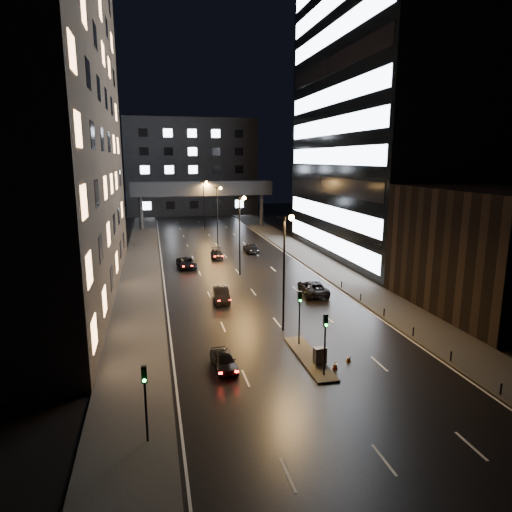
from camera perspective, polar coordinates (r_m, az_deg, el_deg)
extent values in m
plane|color=black|center=(70.58, -3.86, 0.00)|extent=(160.00, 160.00, 0.00)
cube|color=#383533|center=(64.89, -14.12, -1.35)|extent=(5.00, 110.00, 0.15)
cube|color=#383533|center=(68.90, 7.13, -0.30)|extent=(5.00, 110.00, 0.15)
cube|color=#2D2319|center=(53.77, -26.64, 16.48)|extent=(15.00, 48.00, 40.00)
cube|color=black|center=(49.02, 26.21, 0.57)|extent=(10.00, 18.00, 12.00)
cube|color=black|center=(73.87, 16.94, 17.62)|extent=(20.00, 36.00, 45.00)
cube|color=#333335|center=(126.67, -8.17, 10.95)|extent=(34.00, 14.00, 25.00)
cube|color=#333335|center=(98.97, -6.71, 8.38)|extent=(30.00, 3.00, 3.00)
cylinder|color=#333335|center=(98.86, -14.17, 5.19)|extent=(0.80, 0.80, 7.00)
cylinder|color=#333335|center=(101.64, 0.70, 5.73)|extent=(0.80, 0.80, 7.00)
cube|color=#383533|center=(35.32, 6.67, -12.52)|extent=(1.60, 8.00, 0.15)
cylinder|color=black|center=(36.80, 5.43, -8.37)|extent=(0.12, 0.12, 3.50)
cube|color=black|center=(36.10, 5.50, -5.10)|extent=(0.28, 0.22, 0.90)
sphere|color=#0CFF33|center=(36.05, 5.57, -5.59)|extent=(0.18, 0.18, 0.18)
cylinder|color=black|center=(32.02, 8.57, -11.68)|extent=(0.12, 0.12, 3.50)
cube|color=black|center=(31.20, 8.70, -7.98)|extent=(0.28, 0.22, 0.90)
sphere|color=#0CFF33|center=(31.18, 8.78, -8.54)|extent=(0.18, 0.18, 0.18)
cylinder|color=black|center=(25.72, -13.56, -18.58)|extent=(0.12, 0.12, 3.50)
cube|color=black|center=(24.68, -13.82, -14.18)|extent=(0.28, 0.22, 0.90)
sphere|color=#0CFF33|center=(24.68, -13.79, -14.90)|extent=(0.18, 0.18, 0.18)
cylinder|color=black|center=(33.67, 28.28, -14.55)|extent=(0.12, 0.12, 0.90)
cylinder|color=black|center=(37.15, 23.17, -11.55)|extent=(0.12, 0.12, 0.90)
cylinder|color=black|center=(40.96, 19.06, -9.02)|extent=(0.12, 0.12, 0.90)
cylinder|color=black|center=(44.99, 15.71, -6.89)|extent=(0.12, 0.12, 0.90)
cylinder|color=black|center=(49.21, 12.95, -5.11)|extent=(0.12, 0.12, 0.90)
cylinder|color=black|center=(53.56, 10.64, -3.60)|extent=(0.12, 0.12, 0.90)
cylinder|color=black|center=(38.98, 3.50, -2.40)|extent=(0.18, 0.18, 10.00)
cylinder|color=black|center=(38.04, 3.60, 4.92)|extent=(1.20, 0.12, 0.12)
sphere|color=#FF9E38|center=(38.23, 4.46, 4.79)|extent=(0.50, 0.50, 0.50)
cylinder|color=black|center=(58.03, -2.06, 2.42)|extent=(0.18, 0.18, 10.00)
cylinder|color=black|center=(57.40, -2.09, 7.34)|extent=(1.20, 0.12, 0.12)
sphere|color=#FF9E38|center=(57.52, -1.50, 7.26)|extent=(0.50, 0.50, 0.50)
cylinder|color=black|center=(77.56, -4.85, 4.83)|extent=(0.18, 0.18, 10.00)
cylinder|color=black|center=(77.09, -4.92, 8.51)|extent=(1.20, 0.12, 0.12)
sphere|color=#FF9E38|center=(77.18, -4.47, 8.45)|extent=(0.50, 0.50, 0.50)
cylinder|color=black|center=(97.28, -6.53, 6.26)|extent=(0.18, 0.18, 10.00)
cylinder|color=black|center=(96.90, -6.60, 9.20)|extent=(1.20, 0.12, 0.12)
sphere|color=#FF9E38|center=(96.98, -6.24, 9.15)|extent=(0.50, 0.50, 0.50)
imported|color=black|center=(33.42, -4.05, -12.87)|extent=(1.80, 3.90, 1.29)
imported|color=black|center=(48.27, -4.36, -4.81)|extent=(1.85, 4.57, 1.47)
imported|color=black|center=(63.35, -8.68, -0.87)|extent=(2.75, 5.13, 1.37)
imported|color=black|center=(69.04, -4.93, 0.25)|extent=(2.12, 4.50, 1.27)
imported|color=black|center=(50.94, 7.12, -3.92)|extent=(2.95, 5.71, 1.54)
imported|color=black|center=(73.18, -0.60, 1.05)|extent=(2.18, 5.07, 1.46)
cube|color=#4D4D4F|center=(34.21, 7.99, -12.18)|extent=(0.95, 0.64, 1.18)
cone|color=orange|center=(35.30, 11.51, -12.44)|extent=(0.44, 0.44, 0.44)
cone|color=#F0430C|center=(33.93, 9.86, -13.32)|extent=(0.43, 0.43, 0.55)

